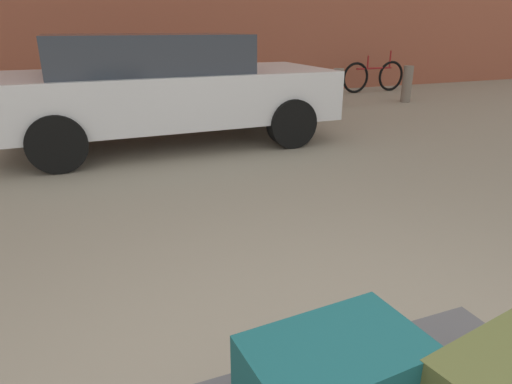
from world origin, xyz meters
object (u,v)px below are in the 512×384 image
object	(u,v)px
parked_car	(163,87)
bollard_kerb_near	(282,91)
bicycle_leaning	(374,76)
bollard_kerb_mid	(338,88)
bollard_kerb_far	(407,84)

from	to	relation	value
parked_car	bollard_kerb_near	bearing A→B (deg)	33.13
bicycle_leaning	bollard_kerb_near	bearing A→B (deg)	-154.01
parked_car	bollard_kerb_mid	world-z (taller)	parked_car
bicycle_leaning	bollard_kerb_far	distance (m)	1.57
bollard_kerb_mid	bollard_kerb_far	distance (m)	1.69
bollard_kerb_mid	bicycle_leaning	bearing A→B (deg)	38.13
bollard_kerb_near	bollard_kerb_far	xyz separation A→B (m)	(2.89, 0.00, 0.00)
bicycle_leaning	parked_car	bearing A→B (deg)	-150.73
bollard_kerb_mid	bollard_kerb_far	bearing A→B (deg)	0.00
bicycle_leaning	bollard_kerb_far	bearing A→B (deg)	-100.13
parked_car	bollard_kerb_near	xyz separation A→B (m)	(2.51, 1.64, -0.39)
bicycle_leaning	bollard_kerb_far	size ratio (longest dim) A/B	2.37
bollard_kerb_far	bicycle_leaning	bearing A→B (deg)	79.87
parked_car	bollard_kerb_near	distance (m)	3.03
bollard_kerb_mid	bollard_kerb_far	size ratio (longest dim) A/B	1.00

